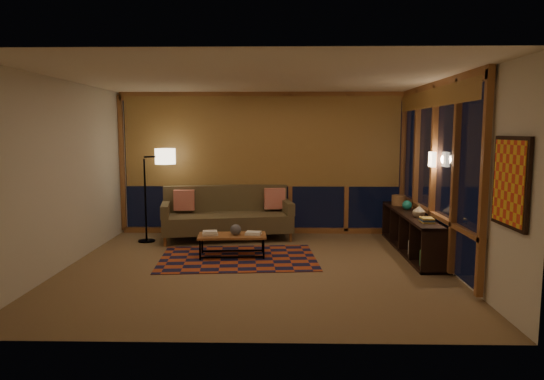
{
  "coord_description": "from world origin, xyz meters",
  "views": [
    {
      "loc": [
        0.38,
        -6.82,
        1.97
      ],
      "look_at": [
        0.22,
        0.65,
        1.06
      ],
      "focal_mm": 32.0,
      "sensor_mm": 36.0,
      "label": 1
    }
  ],
  "objects_px": {
    "coffee_table": "(232,246)",
    "bookshelf": "(411,233)",
    "sofa": "(227,214)",
    "floor_lamp": "(145,195)"
  },
  "relations": [
    {
      "from": "sofa",
      "to": "floor_lamp",
      "type": "relative_size",
      "value": 1.38
    },
    {
      "from": "sofa",
      "to": "coffee_table",
      "type": "bearing_deg",
      "value": -90.57
    },
    {
      "from": "coffee_table",
      "to": "bookshelf",
      "type": "height_order",
      "value": "bookshelf"
    },
    {
      "from": "bookshelf",
      "to": "sofa",
      "type": "bearing_deg",
      "value": 164.21
    },
    {
      "from": "coffee_table",
      "to": "floor_lamp",
      "type": "relative_size",
      "value": 0.64
    },
    {
      "from": "sofa",
      "to": "bookshelf",
      "type": "distance_m",
      "value": 3.23
    },
    {
      "from": "floor_lamp",
      "to": "bookshelf",
      "type": "height_order",
      "value": "floor_lamp"
    },
    {
      "from": "sofa",
      "to": "coffee_table",
      "type": "relative_size",
      "value": 2.18
    },
    {
      "from": "coffee_table",
      "to": "bookshelf",
      "type": "bearing_deg",
      "value": 2.37
    },
    {
      "from": "floor_lamp",
      "to": "bookshelf",
      "type": "xyz_separation_m",
      "value": [
        4.54,
        -0.67,
        -0.51
      ]
    }
  ]
}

